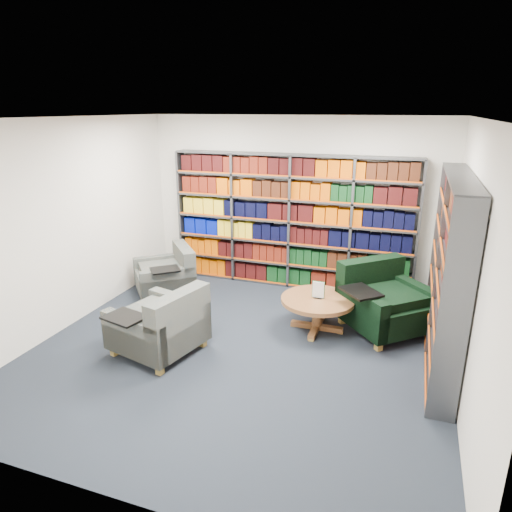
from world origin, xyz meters
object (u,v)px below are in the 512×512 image
(chair_green_right, at_px, (382,303))
(chair_teal_left, at_px, (170,276))
(chair_teal_front, at_px, (163,327))
(coffee_table, at_px, (318,305))

(chair_green_right, bearing_deg, chair_teal_left, 178.31)
(chair_teal_left, height_order, chair_teal_front, chair_teal_front)
(chair_teal_front, xyz_separation_m, coffee_table, (1.66, 1.23, 0.03))
(chair_teal_left, bearing_deg, chair_green_right, -1.69)
(chair_teal_left, height_order, coffee_table, chair_teal_left)
(chair_teal_left, bearing_deg, chair_teal_front, -62.79)
(chair_teal_front, bearing_deg, chair_teal_left, 117.21)
(chair_teal_left, distance_m, chair_teal_front, 1.90)
(chair_teal_left, bearing_deg, coffee_table, -10.31)
(coffee_table, bearing_deg, chair_teal_front, -143.35)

